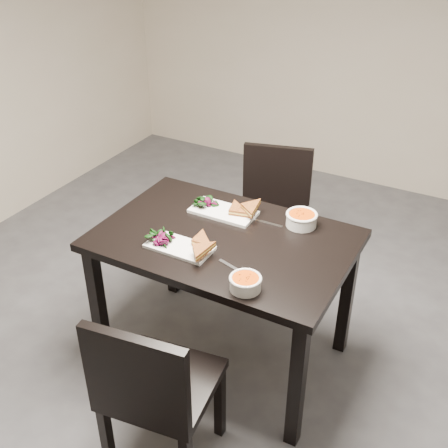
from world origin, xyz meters
name	(u,v)px	position (x,y,z in m)	size (l,w,h in m)	color
ground	(276,391)	(0.00, 0.00, 0.00)	(5.00, 5.00, 0.00)	#47474C
room_shell	(303,6)	(0.00, 0.00, 1.83)	(5.02, 5.02, 2.81)	beige
table	(224,254)	(-0.36, 0.12, 0.65)	(1.20, 0.80, 0.75)	black
chair_near	(153,388)	(-0.27, -0.63, 0.48)	(0.47, 0.47, 0.85)	black
chair_far	(273,209)	(-0.45, 0.90, 0.48)	(0.52, 0.52, 0.85)	black
plate_near	(180,247)	(-0.49, -0.07, 0.76)	(0.31, 0.15, 0.02)	white
sandwich_near	(193,243)	(-0.43, -0.06, 0.79)	(0.15, 0.12, 0.05)	#A45822
salad_near	(161,236)	(-0.59, -0.07, 0.79)	(0.10, 0.09, 0.04)	black
soup_bowl_near	(245,282)	(-0.09, -0.19, 0.78)	(0.14, 0.14, 0.06)	white
cutlery_near	(234,268)	(-0.20, -0.09, 0.75)	(0.18, 0.02, 0.00)	silver
plate_far	(223,212)	(-0.47, 0.31, 0.76)	(0.33, 0.17, 0.02)	white
sandwich_far	(233,210)	(-0.40, 0.29, 0.79)	(0.17, 0.12, 0.05)	#A45822
salad_far	(206,202)	(-0.57, 0.31, 0.79)	(0.10, 0.09, 0.05)	black
soup_bowl_far	(302,219)	(-0.08, 0.39, 0.79)	(0.16, 0.16, 0.07)	white
cutlery_far	(265,222)	(-0.24, 0.32, 0.75)	(0.18, 0.02, 0.00)	silver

